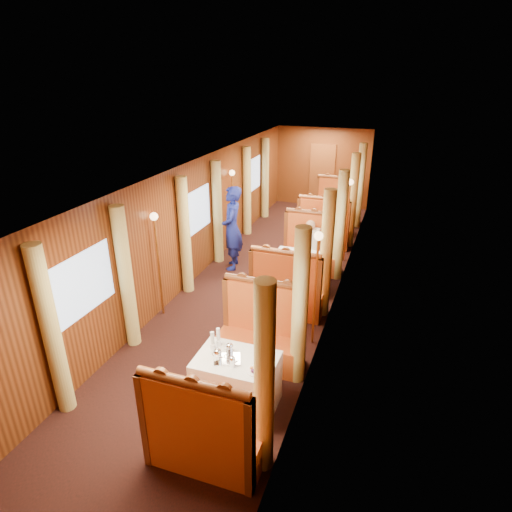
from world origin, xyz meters
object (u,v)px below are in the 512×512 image
at_px(table_far, 330,220).
at_px(rose_vase_far, 332,201).
at_px(table_mid, 300,272).
at_px(teapot_right, 232,362).
at_px(banquette_far_fwd, 323,230).
at_px(banquette_far_aft, 336,208).
at_px(passenger, 309,242).
at_px(fruit_plate, 256,370).
at_px(banquette_mid_fwd, 287,293).
at_px(banquette_mid_aft, 311,252).
at_px(teapot_back, 230,350).
at_px(banquette_near_fwd, 203,437).
at_px(table_near, 237,382).
at_px(tea_tray, 227,359).
at_px(teapot_left, 218,357).
at_px(steward, 232,228).
at_px(rose_vase_mid, 301,247).
at_px(banquette_near_aft, 261,337).

xyz_separation_m(table_far, rose_vase_far, (0.01, -0.04, 0.55)).
xyz_separation_m(table_mid, teapot_right, (0.01, -3.65, 0.43)).
bearing_deg(banquette_far_fwd, table_far, 90.00).
bearing_deg(table_mid, banquette_far_aft, 90.00).
bearing_deg(passenger, table_mid, -90.00).
relative_size(banquette_far_aft, teapot_right, 9.72).
distance_m(fruit_plate, rose_vase_far, 7.12).
xyz_separation_m(banquette_mid_fwd, banquette_far_fwd, (0.00, 3.50, 0.00)).
relative_size(table_mid, table_far, 1.00).
bearing_deg(banquette_mid_aft, teapot_back, -91.42).
xyz_separation_m(banquette_near_fwd, table_mid, (0.00, 4.51, -0.05)).
bearing_deg(banquette_far_aft, table_near, -90.00).
distance_m(table_near, banquette_far_aft, 8.01).
height_order(banquette_mid_fwd, table_far, banquette_mid_fwd).
bearing_deg(banquette_far_fwd, table_near, -90.00).
xyz_separation_m(tea_tray, teapot_left, (-0.10, -0.07, 0.06)).
bearing_deg(steward, teapot_right, 5.43).
height_order(banquette_far_fwd, tea_tray, banquette_far_fwd).
relative_size(banquette_mid_fwd, fruit_plate, 5.96).
bearing_deg(banquette_far_fwd, banquette_far_aft, 90.00).
height_order(teapot_left, teapot_back, teapot_left).
xyz_separation_m(banquette_mid_aft, banquette_far_aft, (0.00, 3.50, 0.00)).
height_order(table_far, banquette_far_aft, banquette_far_aft).
distance_m(banquette_far_aft, passenger, 3.71).
height_order(banquette_mid_aft, banquette_far_fwd, same).
xyz_separation_m(banquette_mid_fwd, teapot_right, (0.01, -2.64, 0.38)).
height_order(banquette_mid_fwd, banquette_mid_aft, same).
relative_size(banquette_far_aft, fruit_plate, 5.96).
height_order(teapot_back, rose_vase_mid, rose_vase_mid).
relative_size(banquette_mid_fwd, rose_vase_mid, 3.72).
distance_m(banquette_mid_aft, tea_tray, 4.58).
bearing_deg(banquette_near_fwd, table_mid, 90.00).
bearing_deg(tea_tray, banquette_far_fwd, 89.03).
xyz_separation_m(table_far, tea_tray, (-0.10, -7.06, 0.38)).
xyz_separation_m(banquette_mid_fwd, fruit_plate, (0.32, -2.64, 0.35)).
relative_size(banquette_far_fwd, rose_vase_mid, 3.72).
xyz_separation_m(tea_tray, teapot_right, (0.11, -0.10, 0.05)).
distance_m(banquette_mid_fwd, banquette_far_fwd, 3.50).
height_order(table_mid, fruit_plate, fruit_plate).
xyz_separation_m(banquette_mid_fwd, steward, (-1.68, 1.56, 0.52)).
bearing_deg(table_far, banquette_near_aft, -90.00).
relative_size(banquette_mid_fwd, banquette_far_fwd, 1.00).
height_order(fruit_plate, passenger, passenger).
distance_m(banquette_far_fwd, teapot_back, 5.94).
bearing_deg(passenger, steward, -170.90).
distance_m(teapot_left, rose_vase_mid, 3.66).
height_order(teapot_left, teapot_right, teapot_left).
relative_size(teapot_left, teapot_right, 1.28).
distance_m(table_far, fruit_plate, 7.17).
bearing_deg(tea_tray, banquette_near_aft, 84.54).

